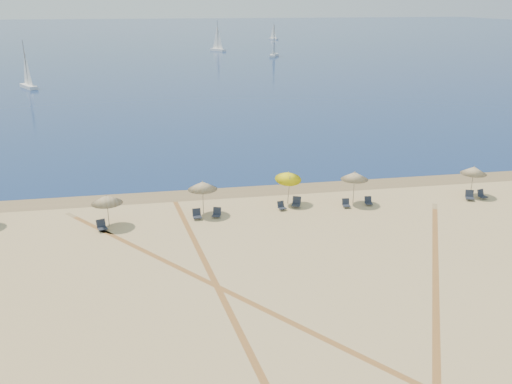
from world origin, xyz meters
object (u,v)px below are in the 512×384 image
umbrella_3 (288,176)px  chair_9 (470,196)px  umbrella_2 (203,186)px  sailboat_2 (218,42)px  umbrella_4 (355,176)px  chair_4 (217,213)px  chair_3 (197,215)px  chair_10 (482,195)px  umbrella_1 (107,199)px  chair_5 (281,206)px  umbrella_5 (474,170)px  chair_8 (368,201)px  sailboat_0 (274,47)px  sailboat_1 (274,34)px  sailboat_3 (27,74)px  chair_2 (102,226)px  chair_6 (296,203)px  chair_7 (346,204)px

umbrella_3 → chair_9: size_ratio=3.05×
umbrella_2 → sailboat_2: sailboat_2 is taller
umbrella_4 → chair_4: umbrella_4 is taller
umbrella_3 → umbrella_2: bearing=-172.1°
chair_3 → chair_10: size_ratio=0.91×
umbrella_1 → chair_5: bearing=3.9°
umbrella_2 → umbrella_5: size_ratio=1.03×
chair_4 → umbrella_3: bearing=34.7°
chair_8 → sailboat_2: 126.59m
umbrella_4 → chair_5: bearing=-176.7°
chair_4 → sailboat_0: size_ratio=0.10×
chair_3 → sailboat_1: (41.57, 170.09, 1.61)m
umbrella_3 → sailboat_0: sailboat_0 is taller
sailboat_0 → sailboat_3: size_ratio=1.02×
umbrella_2 → chair_2: (-6.81, -1.68, -1.80)m
sailboat_3 → chair_6: bearing=-92.9°
chair_3 → sailboat_1: size_ratio=0.11×
umbrella_5 → chair_8: 8.69m
chair_4 → sailboat_2: sailboat_2 is taller
chair_9 → chair_6: bearing=-161.6°
umbrella_5 → chair_5: umbrella_5 is taller
umbrella_1 → umbrella_2: size_ratio=0.91×
umbrella_3 → chair_3: umbrella_3 is taller
chair_7 → sailboat_0: 109.29m
sailboat_0 → umbrella_5: bearing=-70.3°
umbrella_4 → chair_5: umbrella_4 is taller
chair_10 → chair_4: bearing=165.7°
chair_6 → sailboat_3: 69.41m
umbrella_1 → umbrella_5: 27.03m
umbrella_5 → umbrella_2: bearing=-179.7°
umbrella_3 → chair_4: size_ratio=3.37×
chair_9 → umbrella_1: bearing=-157.2°
chair_9 → chair_8: bearing=-160.3°
umbrella_3 → umbrella_4: (4.80, -0.74, -0.02)m
chair_3 → sailboat_3: bearing=106.9°
sailboat_0 → chair_7: bearing=-75.6°
chair_8 → sailboat_3: (-36.29, 62.63, 2.11)m
chair_6 → chair_9: chair_6 is taller
chair_5 → chair_4: bearing=172.8°
umbrella_2 → chair_6: bearing=1.4°
umbrella_2 → sailboat_3: (-24.17, 62.26, 0.27)m
chair_8 → chair_3: bearing=-172.1°
chair_4 → umbrella_2: bearing=156.4°
umbrella_3 → sailboat_3: bearing=116.4°
umbrella_1 → sailboat_3: 65.71m
chair_8 → chair_2: bearing=-170.0°
sailboat_1 → chair_6: bearing=-130.4°
umbrella_2 → umbrella_3: 6.38m
sailboat_0 → chair_2: bearing=-84.1°
chair_7 → chair_2: bearing=-171.1°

